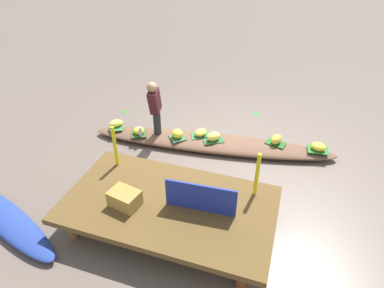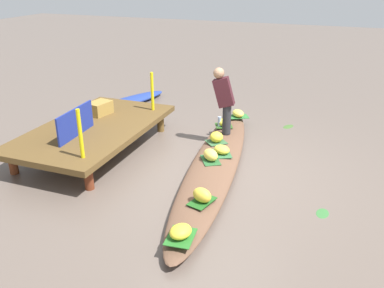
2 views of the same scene
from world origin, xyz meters
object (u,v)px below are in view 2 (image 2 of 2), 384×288
Objects in this scene: vendor_boat at (215,165)px; water_bottle at (219,122)px; market_banner at (76,122)px; produce_crate at (100,108)px; banana_bunch_4 at (211,155)px; banana_bunch_5 at (238,113)px; banana_bunch_0 at (181,231)px; moored_boat at (124,103)px; banana_bunch_2 at (224,122)px; banana_bunch_1 at (202,195)px; banana_bunch_6 at (222,150)px; banana_bunch_3 at (216,137)px; vendor_person at (224,97)px.

water_bottle is (1.45, 0.37, 0.21)m from vendor_boat.
produce_crate is (1.10, 0.25, -0.12)m from market_banner.
market_banner is (-1.92, 1.93, 0.40)m from water_bottle.
banana_bunch_4 reaches higher than banana_bunch_5.
banana_bunch_0 is at bearing -179.73° from vendor_boat.
vendor_boat reaches higher than moored_boat.
banana_bunch_5 is at bearing -42.81° from market_banner.
banana_bunch_2 is 2.44m from produce_crate.
moored_boat is 5.08m from banana_bunch_1.
banana_bunch_5 is 1.09× the size of banana_bunch_6.
banana_bunch_4 is at bearing -105.54° from produce_crate.
moored_boat is at bearing 16.45° from produce_crate.
banana_bunch_5 is at bearing -0.46° from banana_bunch_3.
banana_bunch_3 reaches higher than moored_boat.
vendor_boat is 1.51m from water_bottle.
vendor_person is at bearing -56.01° from market_banner.
banana_bunch_0 is 1.02× the size of banana_bunch_1.
produce_crate is at bearing 45.52° from banana_bunch_0.
produce_crate is (0.63, 2.55, 0.49)m from vendor_boat.
banana_bunch_3 is at bearing -177.57° from vendor_person.
banana_bunch_6 is at bearing -105.96° from moored_boat.
banana_bunch_1 is 0.23× the size of vendor_person.
banana_bunch_0 is 2.87m from banana_bunch_3.
market_banner is at bearing 127.76° from vendor_person.
banana_bunch_5 is at bearing -77.16° from moored_boat.
water_bottle is (0.77, 0.18, 0.00)m from banana_bunch_3.
banana_bunch_4 is at bearing -169.38° from banana_bunch_3.
banana_bunch_6 is at bearing -17.15° from banana_bunch_4.
banana_bunch_4 is 2.22m from banana_bunch_5.
market_banner is (-2.00, 2.00, 0.42)m from banana_bunch_2.
water_bottle is at bearing -48.88° from market_banner.
banana_bunch_3 is 0.76× the size of banana_bunch_5.
banana_bunch_2 is 1.20× the size of water_bottle.
water_bottle is at bearing 13.21° from banana_bunch_3.
banana_bunch_0 is 0.96× the size of banana_bunch_4.
moored_boat is 2.46× the size of market_banner.
water_bottle is at bearing -91.28° from moored_boat.
banana_bunch_1 is 0.94× the size of banana_bunch_4.
market_banner reaches higher than banana_bunch_1.
banana_bunch_0 is at bearing -170.60° from banana_bunch_3.
vendor_person is at bearing -152.16° from water_bottle.
banana_bunch_6 reaches higher than vendor_boat.
banana_bunch_4 is 2.32m from market_banner.
banana_bunch_0 is at bearing -169.78° from water_bottle.
banana_bunch_2 is at bearing 9.01° from banana_bunch_0.
market_banner reaches higher than moored_boat.
market_banner is at bearing 140.96° from banana_bunch_5.
moored_boat is at bearing 44.11° from vendor_boat.
banana_bunch_3 reaches higher than banana_bunch_5.
vendor_person is at bearing -166.03° from banana_bunch_2.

